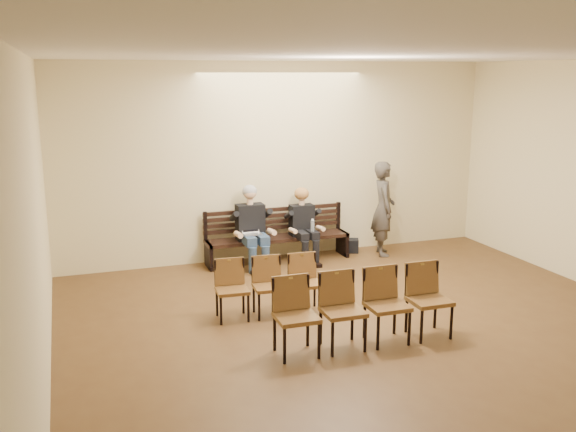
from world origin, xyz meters
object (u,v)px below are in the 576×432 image
Objects in this scene: bench at (278,249)px; passerby at (384,202)px; seated_man at (252,226)px; bag at (349,246)px; chair_row_back at (365,309)px; seated_woman at (304,228)px; water_bottle at (312,232)px; laptop at (253,237)px; chair_row_front at (269,287)px.

passerby reaches higher than bench.
seated_man is at bearing -166.84° from bench.
bench is at bearing 98.73° from passerby.
bag is 4.22m from chair_row_back.
bag is (1.00, 0.22, -0.48)m from seated_woman.
passerby is (2.47, -0.12, 0.29)m from seated_man.
seated_woman is at bearing 81.84° from chair_row_back.
water_bottle reaches higher than bag.
laptop is at bearing 97.49° from chair_row_back.
laptop reaches higher than bench.
chair_row_back reaches higher than bench.
seated_woman is at bearing 14.79° from laptop.
seated_woman is at bearing 0.00° from seated_man.
seated_woman is (0.96, 0.00, -0.11)m from seated_man.
laptop is at bearing 106.34° from passerby.
bench is 1.14× the size of chair_row_back.
passerby is (1.96, -0.24, 0.78)m from bench.
bench is at bearing 32.42° from laptop.
bench is 1.82× the size of seated_man.
seated_man is at bearing 168.72° from water_bottle.
seated_woman is 1.14m from bag.
bag is (1.45, 0.10, -0.10)m from bench.
seated_man is (-0.51, -0.12, 0.49)m from bench.
passerby is 4.16m from chair_row_back.
passerby is at bearing -2.73° from seated_man.
chair_row_back is (-0.59, -3.67, -0.14)m from seated_woman.
seated_woman is (0.45, -0.12, 0.38)m from bench.
seated_man is at bearing 83.56° from chair_row_front.
seated_man reaches higher than water_bottle.
laptop is (-0.99, -0.15, -0.05)m from seated_woman.
chair_row_back is (-0.68, -3.46, -0.09)m from water_bottle.
chair_row_front is at bearing -100.58° from seated_man.
laptop is at bearing -169.55° from bag.
laptop is (-0.55, -0.27, 0.34)m from bench.
passerby reaches higher than water_bottle.
passerby is at bearing -4.45° from seated_woman.
chair_row_back is (0.37, -3.67, -0.24)m from seated_man.
passerby is 0.88× the size of chair_row_back.
chair_row_front is (-0.40, -2.18, -0.15)m from laptop.
seated_man is 6.32× the size of water_bottle.
laptop is (-0.03, -0.15, -0.15)m from seated_man.
seated_man is 4.68× the size of laptop.
seated_man is 2.39m from chair_row_front.
seated_man reaches higher than bench.
chair_row_front reaches higher than bag.
bench reaches higher than bag.
seated_man is 0.62× the size of chair_row_back.
laptop is 2.08m from bag.
seated_man is 0.97× the size of chair_row_front.
chair_row_front is (-1.48, -2.12, -0.15)m from water_bottle.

